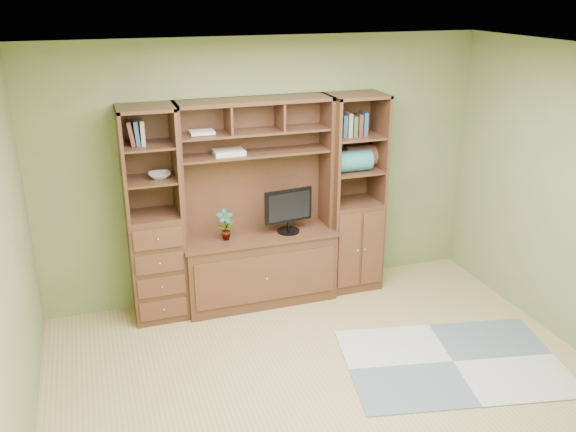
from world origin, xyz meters
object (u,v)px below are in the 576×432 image
object	(u,v)px
monitor	(288,203)
left_tower	(154,216)
right_tower	(353,194)
center_hutch	(258,206)

from	to	relation	value
monitor	left_tower	bearing A→B (deg)	169.22
monitor	right_tower	bearing A→B (deg)	-1.60
center_hutch	left_tower	distance (m)	1.00
left_tower	right_tower	bearing A→B (deg)	0.00
right_tower	monitor	xyz separation A→B (m)	(-0.73, -0.07, 0.01)
center_hutch	right_tower	size ratio (longest dim) A/B	1.00
center_hutch	monitor	size ratio (longest dim) A/B	3.36
left_tower	monitor	world-z (taller)	left_tower
monitor	center_hutch	bearing A→B (deg)	165.76
center_hutch	monitor	xyz separation A→B (m)	(0.29, -0.03, 0.01)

